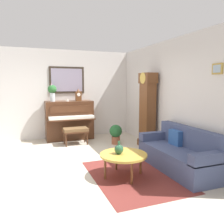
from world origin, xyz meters
The scene contains 14 objects.
ground_plane centered at (0.00, 0.00, -0.05)m, with size 6.40×6.00×0.10m, color beige.
wall_left centered at (-2.60, 0.01, 1.41)m, with size 0.13×4.90×2.80m.
wall_back centered at (0.01, 2.40, 1.40)m, with size 5.30×0.13×2.80m.
area_rug centered at (1.11, 0.88, 0.00)m, with size 2.10×1.50×0.01m, color maroon.
piano centered at (-2.23, 0.27, 0.61)m, with size 0.87×1.44×1.20m.
piano_bench centered at (-1.50, 0.31, 0.41)m, with size 0.42×0.70×0.48m.
grandfather_clock centered at (-0.61, 2.12, 0.96)m, with size 0.52×0.34×2.03m.
couch centered at (1.12, 1.93, 0.31)m, with size 1.90×0.80×0.84m.
coffee_table centered at (1.07, 0.69, 0.41)m, with size 0.88×0.88×0.44m.
mantel_clock centered at (-2.23, 0.56, 1.37)m, with size 0.13×0.18×0.38m.
flower_vase centered at (-2.23, -0.23, 1.51)m, with size 0.26×0.26×0.58m.
teacup centered at (-2.17, 0.20, 1.22)m, with size 0.12×0.12×0.06m.
green_jug centered at (1.04, 0.61, 0.53)m, with size 0.17×0.17×0.24m.
potted_plant centered at (-1.16, 1.41, 0.32)m, with size 0.36×0.36×0.56m.
Camera 1 is at (4.81, -0.93, 1.72)m, focal length 36.38 mm.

